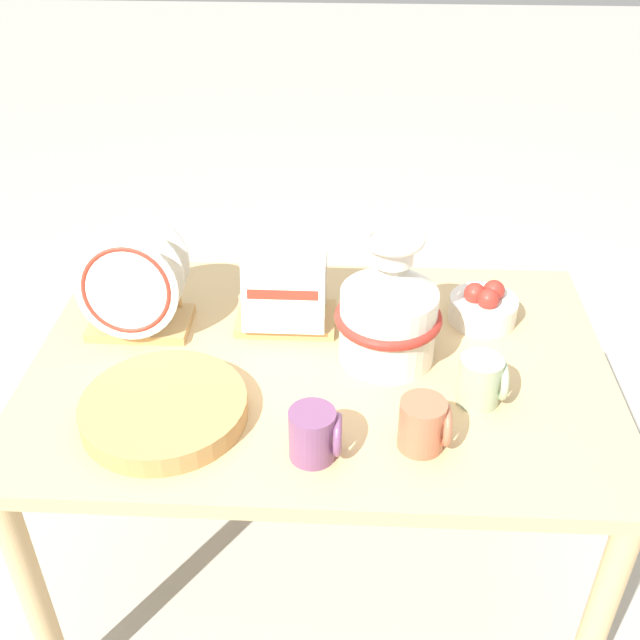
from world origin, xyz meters
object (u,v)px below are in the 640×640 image
at_px(wicker_charger_stack, 164,409).
at_px(mug_plum_glaze, 316,434).
at_px(fruit_bowl, 483,306).
at_px(ceramic_vase, 389,308).
at_px(dish_rack_square_plates, 286,299).
at_px(dish_rack_round_plates, 135,294).
at_px(mug_terracotta_glaze, 425,424).
at_px(mug_sage_glaze, 482,380).

distance_m(wicker_charger_stack, mug_plum_glaze, 0.32).
relative_size(wicker_charger_stack, fruit_bowl, 2.08).
xyz_separation_m(ceramic_vase, dish_rack_square_plates, (-0.23, 0.12, -0.06)).
distance_m(ceramic_vase, fruit_bowl, 0.29).
distance_m(dish_rack_round_plates, dish_rack_square_plates, 0.34).
height_order(wicker_charger_stack, mug_terracotta_glaze, mug_terracotta_glaze).
xyz_separation_m(dish_rack_round_plates, dish_rack_square_plates, (0.33, 0.04, -0.03)).
distance_m(ceramic_vase, wicker_charger_stack, 0.50).
bearing_deg(mug_sage_glaze, mug_terracotta_glaze, -132.32).
bearing_deg(ceramic_vase, mug_sage_glaze, -36.72).
xyz_separation_m(dish_rack_square_plates, wicker_charger_stack, (-0.21, -0.34, -0.04)).
xyz_separation_m(wicker_charger_stack, mug_sage_glaze, (0.62, 0.08, 0.03)).
bearing_deg(mug_plum_glaze, ceramic_vase, 66.34).
distance_m(mug_plum_glaze, fruit_bowl, 0.59).
bearing_deg(wicker_charger_stack, ceramic_vase, 26.89).
relative_size(dish_rack_round_plates, mug_plum_glaze, 2.42).
bearing_deg(mug_plum_glaze, wicker_charger_stack, 163.91).
bearing_deg(ceramic_vase, mug_plum_glaze, -113.66).
distance_m(dish_rack_round_plates, fruit_bowl, 0.80).
xyz_separation_m(mug_terracotta_glaze, fruit_bowl, (0.16, 0.42, -0.01)).
bearing_deg(mug_sage_glaze, ceramic_vase, 143.28).
xyz_separation_m(mug_plum_glaze, mug_sage_glaze, (0.32, 0.17, 0.00)).
height_order(mug_sage_glaze, fruit_bowl, mug_sage_glaze).
xyz_separation_m(ceramic_vase, mug_sage_glaze, (0.19, -0.14, -0.07)).
distance_m(dish_rack_square_plates, mug_plum_glaze, 0.44).
distance_m(dish_rack_square_plates, mug_terracotta_glaze, 0.49).
bearing_deg(fruit_bowl, mug_plum_glaze, -128.23).
bearing_deg(mug_terracotta_glaze, mug_sage_glaze, 47.68).
xyz_separation_m(wicker_charger_stack, mug_terracotta_glaze, (0.50, -0.05, 0.03)).
bearing_deg(dish_rack_square_plates, mug_terracotta_glaze, -53.35).
relative_size(wicker_charger_stack, mug_plum_glaze, 3.17).
xyz_separation_m(mug_sage_glaze, mug_terracotta_glaze, (-0.12, -0.14, 0.00)).
xyz_separation_m(ceramic_vase, mug_terracotta_glaze, (0.06, -0.27, -0.07)).
relative_size(wicker_charger_stack, mug_terracotta_glaze, 3.17).
height_order(mug_plum_glaze, mug_sage_glaze, same).
height_order(dish_rack_round_plates, wicker_charger_stack, dish_rack_round_plates).
distance_m(mug_sage_glaze, fruit_bowl, 0.29).
relative_size(mug_plum_glaze, mug_sage_glaze, 1.00).
distance_m(ceramic_vase, dish_rack_round_plates, 0.57).
height_order(ceramic_vase, wicker_charger_stack, ceramic_vase).
bearing_deg(mug_plum_glaze, dish_rack_square_plates, 102.28).
bearing_deg(dish_rack_round_plates, dish_rack_square_plates, 7.60).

